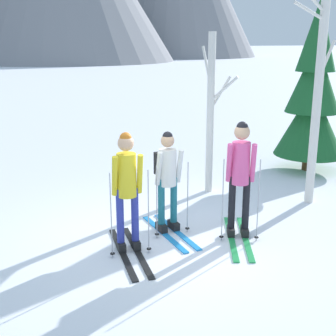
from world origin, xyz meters
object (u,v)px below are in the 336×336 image
at_px(pine_tree_near, 313,95).
at_px(birch_tree_slender, 211,112).
at_px(skier_in_yellow, 127,187).
at_px(skier_in_pink, 240,172).
at_px(birch_tree_tall, 318,87).
at_px(skier_in_white, 167,176).

height_order(pine_tree_near, birch_tree_slender, pine_tree_near).
bearing_deg(skier_in_yellow, pine_tree_near, 22.77).
height_order(skier_in_pink, birch_tree_slender, birch_tree_slender).
distance_m(pine_tree_near, birch_tree_slender, 2.96).
bearing_deg(pine_tree_near, skier_in_pink, -145.38).
xyz_separation_m(pine_tree_near, birch_tree_tall, (-1.55, -1.78, 0.39)).
bearing_deg(skier_in_pink, birch_tree_slender, 71.38).
bearing_deg(pine_tree_near, skier_in_white, -157.92).
height_order(skier_in_yellow, skier_in_pink, skier_in_pink).
bearing_deg(pine_tree_near, skier_in_yellow, -157.23).
bearing_deg(birch_tree_slender, skier_in_pink, -108.62).
height_order(skier_in_pink, birch_tree_tall, birch_tree_tall).
bearing_deg(skier_in_yellow, skier_in_pink, -8.11).
distance_m(skier_in_white, birch_tree_slender, 2.33).
bearing_deg(pine_tree_near, birch_tree_tall, -130.96).
bearing_deg(birch_tree_tall, skier_in_pink, -160.61).
xyz_separation_m(skier_in_yellow, pine_tree_near, (5.41, 2.27, 0.81)).
xyz_separation_m(skier_in_white, skier_in_pink, (0.93, -0.66, 0.13)).
bearing_deg(skier_in_white, birch_tree_tall, 1.47).
height_order(birch_tree_tall, birch_tree_slender, birch_tree_tall).
xyz_separation_m(skier_in_white, birch_tree_tall, (3.04, 0.08, 1.27)).
bearing_deg(birch_tree_tall, skier_in_white, -178.53).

